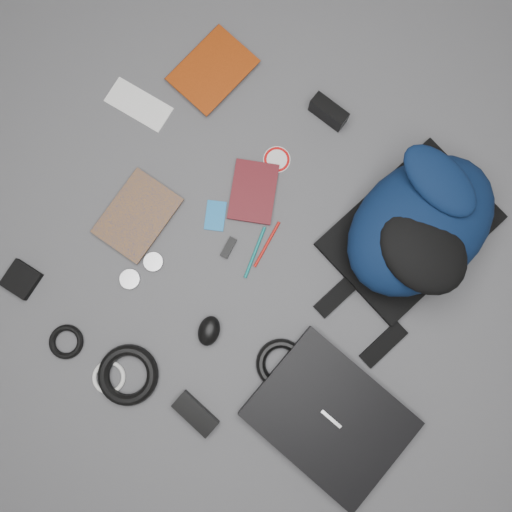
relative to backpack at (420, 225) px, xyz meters
The scene contains 22 objects.
ground 0.45m from the backpack, 140.41° to the right, with size 4.00×4.00×0.00m, color #4F4F51.
backpack is the anchor object (origin of this frame).
laptop 0.57m from the backpack, 84.60° to the right, with size 0.40×0.31×0.04m, color black.
textbook_red 0.83m from the backpack, 169.66° to the left, with size 0.17×0.23×0.03m, color maroon.
comic_book 0.85m from the backpack, 156.05° to the right, with size 0.17×0.23×0.02m, color #C4790E.
envelope 0.87m from the backpack, behind, with size 0.19×0.09×0.00m, color white.
dvd_case 0.47m from the backpack, 164.26° to the right, with size 0.13×0.18×0.01m, color #440D11.
compact_camera 0.42m from the backpack, 153.82° to the left, with size 0.11×0.04×0.06m, color black.
sticker_disc 0.44m from the backpack, behind, with size 0.08×0.08×0.00m, color white.
pen_teal 0.45m from the backpack, 142.02° to the right, with size 0.01×0.01×0.16m, color #0B6B68.
pen_red 0.42m from the backpack, 144.55° to the right, with size 0.01×0.01×0.15m, color #B6150E.
id_badge 0.56m from the backpack, 154.58° to the right, with size 0.06×0.09×0.00m, color #176BAE.
usb_black 0.53m from the backpack, 144.61° to the right, with size 0.02×0.06×0.01m, color black.
mouse 0.64m from the backpack, 123.53° to the right, with size 0.06×0.08×0.04m, color black.
headphone_left 0.74m from the backpack, 142.97° to the right, with size 0.05×0.05×0.01m, color #A4A4A6.
headphone_right 0.81m from the backpack, 140.07° to the right, with size 0.06×0.06×0.01m, color silver.
cable_coil 0.53m from the backpack, 104.68° to the right, with size 0.14×0.14×0.03m, color black.
power_brick 0.79m from the backpack, 109.96° to the right, with size 0.13×0.05×0.03m, color black.
power_cord_coil 0.89m from the backpack, 122.93° to the right, with size 0.17×0.17×0.03m, color black.
pouch 1.11m from the backpack, 142.73° to the right, with size 0.09×0.09×0.02m, color black.
earbud_coil 1.02m from the backpack, 131.99° to the right, with size 0.10×0.10×0.02m, color black.
white_cable_coil 0.94m from the backpack, 124.06° to the right, with size 0.09×0.09×0.01m, color white.
Camera 1 is at (0.08, -0.13, 1.41)m, focal length 35.00 mm.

